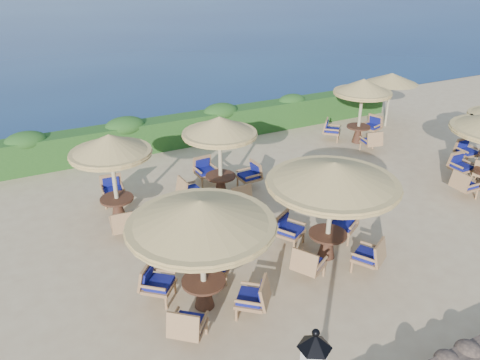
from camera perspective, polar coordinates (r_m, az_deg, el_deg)
The scene contains 9 objects.
ground at distance 14.11m, azimuth 8.24°, elevation -4.40°, with size 120.00×120.00×0.00m, color tan.
sea at distance 80.48m, azimuth -22.98°, elevation 18.87°, with size 160.00×160.00×0.00m, color #0B2046.
hedge at distance 19.61m, azimuth -3.68°, elevation 6.58°, with size 18.00×0.90×1.20m, color #1B4315.
extra_parasol at distance 21.84m, azimuth 18.00°, elevation 11.69°, with size 2.30×2.30×2.41m.
cafe_set_0 at distance 9.64m, azimuth -4.70°, elevation -6.49°, with size 3.11×3.11×2.65m.
cafe_set_1 at distance 11.45m, azimuth 11.17°, elevation -1.21°, with size 3.25×3.25×2.65m.
cafe_set_3 at distance 13.44m, azimuth -15.36°, elevation 2.35°, with size 2.29×2.85×2.65m.
cafe_set_4 at distance 14.47m, azimuth -2.46°, elevation 4.06°, with size 2.84×2.84×2.65m.
cafe_set_5 at distance 19.52m, azimuth 14.60°, elevation 9.34°, with size 2.71×2.64×2.65m.
Camera 1 is at (-7.27, -9.84, 7.02)m, focal length 35.00 mm.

